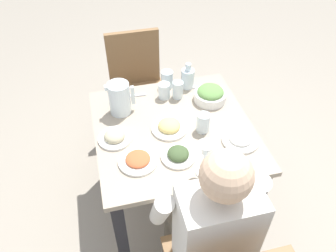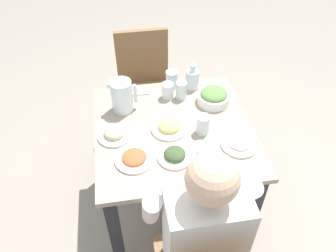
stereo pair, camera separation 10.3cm
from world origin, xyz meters
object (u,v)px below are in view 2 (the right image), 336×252
Objects in this scene: salad_bowl at (214,96)px; dining_table at (173,145)px; chair_far at (145,84)px; water_glass_far_right at (168,91)px; plate_rice_curry at (134,158)px; oil_carafe at (192,80)px; plate_yoghurt at (239,143)px; plate_fries at (169,127)px; water_glass_near_left at (181,90)px; wine_glass at (200,155)px; diner_near at (198,224)px; water_pitcher at (122,96)px; water_glass_near_right at (203,124)px; water_glass_center at (172,79)px; plate_dolmas at (175,155)px; plate_beans at (114,134)px.

dining_table is at bearing -146.04° from salad_bowl.
chair_far is 9.19× the size of water_glass_far_right.
oil_carafe is (0.41, 0.54, 0.04)m from plate_rice_curry.
oil_carafe reaches higher than plate_yoghurt.
water_glass_near_left is at bearing 65.77° from plate_fries.
diner_near is at bearing -101.56° from wine_glass.
plate_rice_curry is 0.53m from water_glass_far_right.
water_glass_far_right is (0.24, 0.47, 0.03)m from plate_rice_curry.
oil_carafe reaches higher than dining_table.
water_glass_near_right is (0.40, -0.26, -0.04)m from water_pitcher.
water_glass_center is (0.04, 0.91, 0.14)m from diner_near.
plate_dolmas is 1.81× the size of water_glass_far_right.
plate_yoghurt is 0.99× the size of plate_fries.
diner_near is (0.10, -1.29, 0.15)m from chair_far.
plate_dolmas is 0.35m from plate_beans.
chair_far is 0.49m from water_glass_center.
plate_rice_curry is at bearing -117.52° from water_glass_far_right.
dining_table is at bearing -92.47° from water_glass_far_right.
plate_yoghurt is at bearing -83.66° from salad_bowl.
dining_table is 0.35m from plate_beans.
dining_table is 0.96× the size of chair_far.
water_glass_near_right and water_glass_center have the same top height.
water_glass_far_right is at bearing 87.53° from dining_table.
plate_yoghurt is 0.98× the size of plate_rice_curry.
water_glass_far_right reaches higher than plate_beans.
plate_yoghurt is 2.00× the size of water_glass_far_right.
dining_table is at bearing 91.50° from diner_near.
water_glass_near_left is at bearing -72.79° from water_glass_center.
water_pitcher is at bearing 93.90° from plate_rice_curry.
diner_near reaches higher than salad_bowl.
wine_glass is at bearing -59.74° from water_pitcher.
plate_rice_curry is 0.40m from water_glass_near_right.
water_glass_center is at bearing 63.29° from plate_rice_curry.
wine_glass reaches higher than plate_beans.
oil_carafe is at bearing 104.13° from plate_yoghurt.
chair_far is at bearing 97.38° from wine_glass.
water_glass_near_left is at bearing 32.91° from plate_beans.
water_glass_near_right is at bearing 72.49° from wine_glass.
salad_bowl reaches higher than plate_beans.
water_pitcher is 0.35m from water_glass_near_left.
water_glass_near_left reaches higher than salad_bowl.
plate_fries is 0.39m from water_glass_center.
plate_beans is 0.47m from water_glass_near_right.
plate_fries is (-0.04, 0.54, 0.10)m from diner_near.
plate_yoghurt is at bearing 50.80° from diner_near.
plate_yoghurt is at bearing -30.65° from dining_table.
plate_yoghurt is 1.75× the size of water_glass_near_right.
chair_far is (-0.08, 0.75, -0.10)m from dining_table.
dining_table is at bearing -98.20° from water_glass_center.
chair_far is at bearing 110.07° from water_glass_center.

